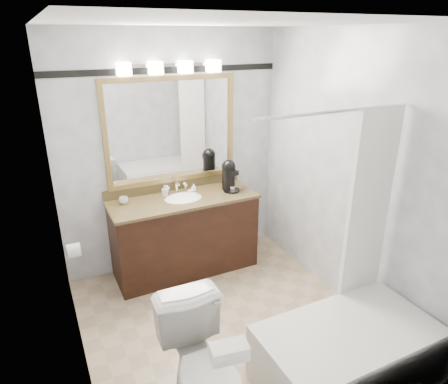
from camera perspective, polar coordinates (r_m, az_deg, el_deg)
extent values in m
cube|color=tan|center=(3.78, 0.40, -18.37)|extent=(2.40, 2.60, 0.01)
cube|color=white|center=(2.90, 0.54, 23.17)|extent=(2.40, 2.60, 0.01)
cube|color=white|center=(4.27, -7.42, 5.46)|extent=(2.40, 0.01, 2.50)
cube|color=white|center=(2.17, 16.38, -12.15)|extent=(2.40, 0.01, 2.50)
cube|color=white|center=(2.85, -21.85, -4.46)|extent=(0.01, 2.60, 2.50)
cube|color=white|center=(3.79, 17.00, 2.57)|extent=(0.01, 2.60, 2.50)
cube|color=black|center=(4.33, -5.62, -6.24)|extent=(1.50, 0.55, 0.82)
cube|color=olive|center=(4.15, -5.83, -1.04)|extent=(1.53, 0.58, 0.03)
cube|color=olive|center=(4.36, -7.12, 0.98)|extent=(1.53, 0.03, 0.10)
ellipsoid|color=white|center=(4.16, -5.83, -1.23)|extent=(0.44, 0.34, 0.14)
cube|color=#A6884B|center=(4.10, -7.84, 15.82)|extent=(1.40, 0.04, 0.05)
cube|color=#A6884B|center=(4.33, -7.14, 1.88)|extent=(1.40, 0.04, 0.05)
cube|color=#A6884B|center=(4.03, -16.64, 7.43)|extent=(0.05, 0.04, 1.00)
cube|color=#A6884B|center=(4.44, 0.88, 9.59)|extent=(0.05, 0.04, 1.00)
cube|color=white|center=(4.19, -7.50, 8.67)|extent=(1.30, 0.01, 1.00)
cube|color=silver|center=(4.08, -7.88, 17.55)|extent=(0.90, 0.05, 0.03)
cube|color=white|center=(3.92, -14.13, 16.67)|extent=(0.12, 0.12, 0.12)
cube|color=white|center=(3.99, -9.76, 17.07)|extent=(0.12, 0.12, 0.12)
cube|color=white|center=(4.09, -5.55, 17.37)|extent=(0.12, 0.12, 0.12)
cube|color=white|center=(4.20, -1.54, 17.57)|extent=(0.12, 0.12, 0.12)
cube|color=black|center=(4.11, -7.96, 16.87)|extent=(2.40, 0.01, 0.06)
cube|color=white|center=(3.31, 17.04, -21.17)|extent=(1.30, 0.72, 0.45)
cylinder|color=silver|center=(2.79, 15.65, 11.00)|extent=(1.30, 0.02, 0.02)
cube|color=white|center=(3.29, 19.95, -2.15)|extent=(0.40, 0.04, 1.55)
cylinder|color=white|center=(3.69, -20.69, -7.82)|extent=(0.11, 0.12, 0.12)
imported|color=white|center=(2.81, -2.72, -24.22)|extent=(0.48, 0.81, 0.82)
cube|color=white|center=(2.28, 0.75, -21.83)|extent=(0.22, 0.14, 0.08)
cylinder|color=black|center=(4.30, 1.07, 0.24)|extent=(0.17, 0.17, 0.02)
cylinder|color=black|center=(4.30, 0.66, 2.04)|extent=(0.15, 0.15, 0.25)
sphere|color=black|center=(4.26, 0.66, 3.64)|extent=(0.15, 0.15, 0.15)
cube|color=black|center=(4.21, 1.23, 2.80)|extent=(0.11, 0.11, 0.05)
cylinder|color=silver|center=(4.27, 1.21, 0.53)|extent=(0.06, 0.06, 0.06)
imported|color=white|center=(4.10, -14.13, -1.17)|extent=(0.11, 0.11, 0.07)
imported|color=white|center=(4.20, -8.47, 0.19)|extent=(0.07, 0.07, 0.12)
imported|color=white|center=(4.32, -4.36, 0.69)|extent=(0.06, 0.06, 0.08)
cube|color=beige|center=(4.29, -4.60, 0.18)|extent=(0.09, 0.07, 0.03)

